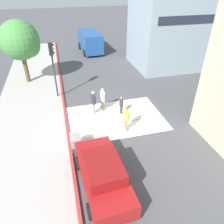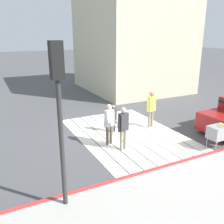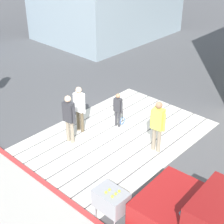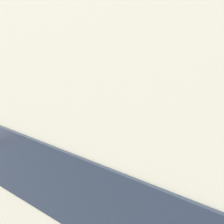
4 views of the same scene
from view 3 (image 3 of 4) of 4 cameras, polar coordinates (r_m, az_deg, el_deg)
The scene contains 8 objects.
ground_plane at distance 11.83m, azimuth 0.85°, elevation -4.14°, with size 120.00×120.00×0.00m, color #4C4C4F.
crosswalk_stripes at distance 11.82m, azimuth 0.85°, elevation -4.12°, with size 6.40×4.35×0.01m.
curb_painted at distance 10.09m, azimuth -11.86°, elevation -11.26°, with size 0.16×40.00×0.13m, color #BC3333.
tennis_ball_cart at distance 8.43m, azimuth -0.16°, elevation -14.44°, with size 0.56×0.80×1.02m.
pedestrian_adult_lead at distance 11.12m, azimuth -7.20°, elevation -0.65°, with size 0.28×0.50×1.73m.
pedestrian_adult_trailing at distance 11.70m, azimuth -5.47°, elevation 0.99°, with size 0.26×0.50×1.71m.
pedestrian_adult_side at distance 10.69m, azimuth 7.62°, elevation -1.85°, with size 0.28×0.52×1.78m.
pedestrian_child_with_racket at distance 12.03m, azimuth 1.02°, elevation 0.61°, with size 0.29×0.41×1.31m.
Camera 3 is at (-7.34, -6.57, 6.55)m, focal length 54.80 mm.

